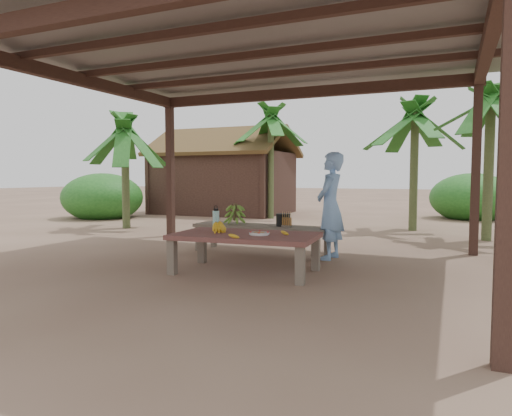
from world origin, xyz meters
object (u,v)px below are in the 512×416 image
at_px(cooking_pot, 283,220).
at_px(woman, 330,206).
at_px(water_flask, 216,219).
at_px(ripe_banana_bunch, 216,226).
at_px(bench, 260,229).
at_px(work_table, 245,239).
at_px(plate, 259,234).

height_order(cooking_pot, woman, woman).
distance_m(water_flask, cooking_pot, 1.32).
relative_size(ripe_banana_bunch, water_flask, 0.75).
bearing_deg(bench, ripe_banana_bunch, -86.94).
relative_size(work_table, plate, 7.22).
relative_size(work_table, ripe_banana_bunch, 7.45).
bearing_deg(cooking_pot, work_table, -89.45).
bearing_deg(ripe_banana_bunch, plate, -2.40).
xyz_separation_m(ripe_banana_bunch, plate, (0.62, -0.03, -0.06)).
xyz_separation_m(plate, woman, (0.54, 1.42, 0.27)).
bearing_deg(work_table, ripe_banana_bunch, 179.26).
distance_m(cooking_pot, woman, 0.81).
relative_size(work_table, water_flask, 5.60).
bearing_deg(ripe_banana_bunch, woman, 50.11).
xyz_separation_m(ripe_banana_bunch, woman, (1.16, 1.39, 0.22)).
distance_m(work_table, woman, 1.60).
xyz_separation_m(bench, woman, (1.13, -0.03, 0.40)).
xyz_separation_m(ripe_banana_bunch, cooking_pot, (0.39, 1.46, -0.03)).
distance_m(work_table, cooking_pot, 1.44).
xyz_separation_m(work_table, plate, (0.21, -0.05, 0.08)).
distance_m(plate, water_flask, 0.83).
height_order(ripe_banana_bunch, cooking_pot, ripe_banana_bunch).
bearing_deg(work_table, cooking_pot, 86.68).
bearing_deg(woman, bench, -86.80).
bearing_deg(cooking_pot, woman, -5.39).
height_order(bench, plate, plate).
height_order(bench, cooking_pot, cooking_pot).
bearing_deg(water_flask, cooking_pot, 65.78).
xyz_separation_m(plate, water_flask, (-0.77, 0.29, 0.12)).
height_order(plate, water_flask, water_flask).
distance_m(work_table, plate, 0.23).
distance_m(water_flask, woman, 1.73).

